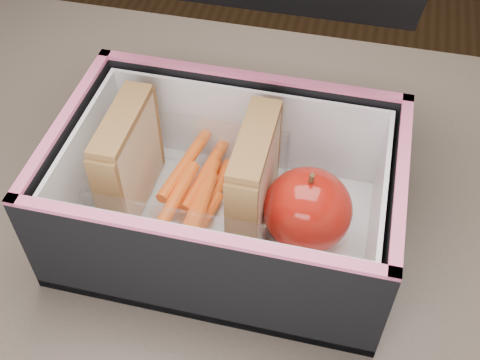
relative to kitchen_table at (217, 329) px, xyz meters
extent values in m
cube|color=brown|center=(0.00, 0.00, 0.08)|extent=(1.20, 0.80, 0.03)
cube|color=tan|center=(-0.10, 0.06, 0.16)|extent=(0.01, 0.09, 0.10)
cube|color=#B3515B|center=(-0.10, 0.06, 0.15)|extent=(0.01, 0.09, 0.09)
cube|color=tan|center=(-0.09, 0.06, 0.16)|extent=(0.01, 0.09, 0.10)
cube|color=brown|center=(-0.10, 0.06, 0.21)|extent=(0.03, 0.09, 0.01)
cube|color=tan|center=(0.01, 0.06, 0.16)|extent=(0.01, 0.10, 0.10)
cube|color=#B3515B|center=(0.02, 0.06, 0.15)|extent=(0.01, 0.09, 0.09)
cube|color=tan|center=(0.03, 0.06, 0.16)|extent=(0.01, 0.10, 0.10)
cube|color=brown|center=(0.02, 0.06, 0.21)|extent=(0.03, 0.10, 0.01)
cylinder|color=#EF561C|center=(-0.03, 0.08, 0.11)|extent=(0.01, 0.10, 0.01)
cylinder|color=#EF561C|center=(-0.03, 0.05, 0.12)|extent=(0.01, 0.10, 0.01)
cylinder|color=#EF561C|center=(-0.05, 0.04, 0.14)|extent=(0.02, 0.10, 0.01)
cylinder|color=#EF561C|center=(-0.02, 0.08, 0.11)|extent=(0.02, 0.10, 0.01)
cylinder|color=#EF561C|center=(-0.03, 0.09, 0.12)|extent=(0.03, 0.10, 0.01)
cylinder|color=#EF561C|center=(-0.05, 0.09, 0.14)|extent=(0.03, 0.10, 0.01)
cylinder|color=#EF561C|center=(-0.02, 0.03, 0.11)|extent=(0.03, 0.10, 0.01)
cylinder|color=#EF561C|center=(-0.03, 0.06, 0.12)|extent=(0.01, 0.10, 0.01)
cube|color=white|center=(0.08, 0.06, 0.11)|extent=(0.08, 0.08, 0.01)
ellipsoid|color=maroon|center=(0.07, 0.05, 0.15)|extent=(0.10, 0.10, 0.07)
cylinder|color=#492F1A|center=(0.07, 0.05, 0.19)|extent=(0.01, 0.01, 0.01)
camera|label=1|loc=(0.09, -0.28, 0.55)|focal=45.00mm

